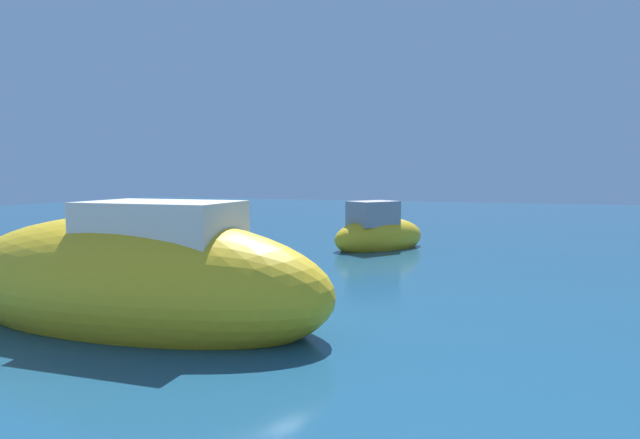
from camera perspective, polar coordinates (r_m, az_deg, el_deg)
The scene contains 2 objects.
moored_boat_0 at distance 8.42m, azimuth -18.96°, elevation -6.28°, with size 6.26×2.53×2.29m.
moored_boat_2 at distance 16.10m, azimuth 6.23°, elevation -1.52°, with size 2.94×3.39×1.69m.
Camera 1 is at (-5.90, -3.90, 2.21)m, focal length 30.16 mm.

